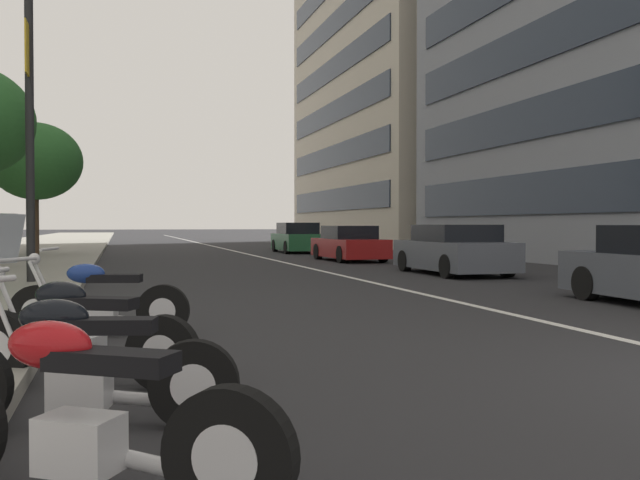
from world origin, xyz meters
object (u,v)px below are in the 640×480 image
Objects in this scene: motorcycle_by_sign_pole at (75,335)px; motorcycle_far_end_row at (98,303)px; street_lamp_with_banners at (45,24)px; street_tree_mid_sidewalk at (36,161)px; car_far_down_avenue at (454,251)px; car_mid_block_traffic at (297,239)px; motorcycle_second_in_row at (76,420)px; car_approaching_light at (349,244)px; motorcycle_nearest_camera at (76,370)px.

motorcycle_by_sign_pole is 0.92× the size of motorcycle_far_end_row.
street_tree_mid_sidewalk is (14.17, 1.72, -1.75)m from street_lamp_with_banners.
car_mid_block_traffic is at bearing 2.72° from car_far_down_avenue.
car_far_down_avenue is (13.87, -9.14, 0.24)m from motorcycle_second_in_row.
car_approaching_light is at bearing 4.71° from car_far_down_avenue.
motorcycle_nearest_camera is at bearing -173.39° from street_tree_mid_sidewalk.
car_far_down_avenue is 0.81× the size of street_tree_mid_sidewalk.
motorcycle_nearest_camera is 4.00m from motorcycle_far_end_row.
car_approaching_light is (7.55, 0.52, -0.03)m from car_far_down_avenue.
motorcycle_by_sign_pole is at bearing -173.23° from street_tree_mid_sidewalk.
motorcycle_far_end_row is at bearing -76.02° from motorcycle_nearest_camera.
motorcycle_far_end_row is at bearing -170.16° from street_lamp_with_banners.
car_approaching_light is (16.12, -8.66, 0.20)m from motorcycle_far_end_row.
motorcycle_nearest_camera is at bearing 102.92° from motorcycle_far_end_row.
motorcycle_nearest_camera is 0.50× the size of car_mid_block_traffic.
motorcycle_far_end_row is 0.49× the size of car_far_down_avenue.
car_far_down_avenue is 17.94m from street_tree_mid_sidewalk.
motorcycle_nearest_camera is 15.58m from car_far_down_avenue.
street_tree_mid_sidewalk is (5.23, 11.63, 3.32)m from car_approaching_light.
motorcycle_by_sign_pole is at bearing 162.50° from car_mid_block_traffic.
motorcycle_second_in_row is at bearing -173.56° from street_tree_mid_sidewalk.
car_far_down_avenue is (8.56, -9.18, 0.24)m from motorcycle_far_end_row.
car_far_down_avenue reaches higher than car_approaching_light.
motorcycle_by_sign_pole is 0.21× the size of street_lamp_with_banners.
motorcycle_by_sign_pole is 0.37× the size of street_tree_mid_sidewalk.
car_mid_block_traffic is at bearing -76.87° from street_tree_mid_sidewalk.
car_mid_block_traffic is (28.06, -8.68, 0.29)m from motorcycle_nearest_camera.
street_lamp_with_banners is 1.76× the size of street_tree_mid_sidewalk.
street_lamp_with_banners is (-1.39, 10.43, 5.04)m from car_far_down_avenue.
car_mid_block_traffic is 12.36m from street_tree_mid_sidewalk.
car_mid_block_traffic is at bearing -1.18° from car_approaching_light.
street_tree_mid_sidewalk is at bearing 64.52° from car_approaching_light.
motorcycle_far_end_row is at bearing -56.53° from motorcycle_second_in_row.
street_lamp_with_banners reaches higher than car_mid_block_traffic.
street_lamp_with_banners is at bearing -51.08° from motorcycle_second_in_row.
motorcycle_second_in_row is 0.45× the size of car_approaching_light.
motorcycle_second_in_row is 27.05m from street_tree_mid_sidewalk.
street_tree_mid_sidewalk is at bearing -50.51° from motorcycle_second_in_row.
motorcycle_far_end_row is 25.57m from car_mid_block_traffic.
street_lamp_with_banners is (12.48, 1.28, 5.27)m from motorcycle_second_in_row.
motorcycle_far_end_row is 0.40× the size of street_tree_mid_sidewalk.
motorcycle_nearest_camera is (1.30, 0.07, -0.01)m from motorcycle_second_in_row.
street_lamp_with_banners reaches higher than car_approaching_light.
motorcycle_by_sign_pole reaches higher than motorcycle_far_end_row.
motorcycle_by_sign_pole reaches higher than car_far_down_avenue.
car_approaching_light is 0.46× the size of street_lamp_with_banners.
motorcycle_far_end_row is (5.31, 0.04, -0.00)m from motorcycle_second_in_row.
car_mid_block_traffic is 0.78× the size of street_tree_mid_sidewalk.
motorcycle_second_in_row is at bearing 147.36° from car_far_down_avenue.
motorcycle_nearest_camera is 1.06× the size of motorcycle_by_sign_pole.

